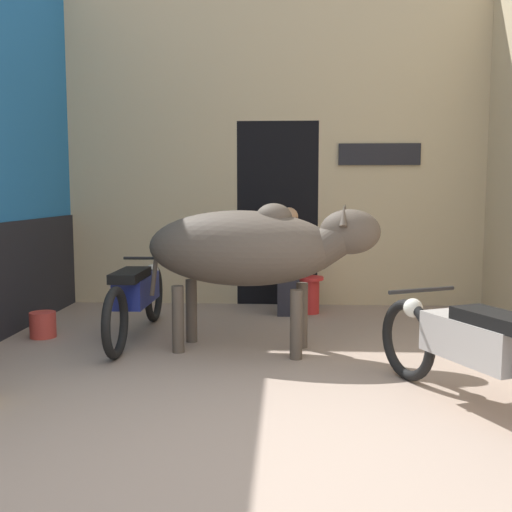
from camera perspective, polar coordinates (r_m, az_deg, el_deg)
The scene contains 8 objects.
ground_plane at distance 3.47m, azimuth -0.09°, elevation -19.06°, with size 30.00×30.00×0.00m, color gray.
wall_back_with_doorway at distance 7.98m, azimuth 1.90°, elevation 8.57°, with size 5.36×0.93×4.17m.
cow at distance 5.48m, azimuth -0.41°, elevation 0.75°, with size 2.20×0.99×1.38m.
motorcycle_near at distance 4.31m, azimuth 20.02°, elevation -8.25°, with size 0.98×1.92×0.76m.
motorcycle_far at distance 6.15m, azimuth -11.30°, elevation -3.66°, with size 0.58×2.16×0.76m.
shopkeeper_seated at distance 7.19m, azimuth 3.12°, elevation -0.12°, with size 0.37×0.34×1.29m.
plastic_stool at distance 7.30m, azimuth 5.12°, elevation -3.60°, with size 0.34×0.34×0.45m.
bucket at distance 6.48m, azimuth -19.64°, elevation -6.18°, with size 0.26×0.26×0.26m.
Camera 1 is at (0.17, -3.13, 1.48)m, focal length 42.00 mm.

